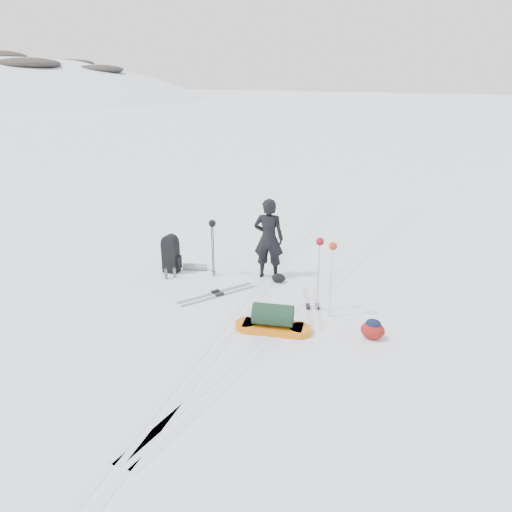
% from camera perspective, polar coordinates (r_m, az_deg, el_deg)
% --- Properties ---
extents(ground, '(200.00, 200.00, 0.00)m').
position_cam_1_polar(ground, '(10.56, -0.63, -5.21)').
color(ground, white).
rests_on(ground, ground).
extents(ski_tracks, '(3.38, 17.97, 0.01)m').
position_cam_1_polar(ski_tracks, '(11.10, 4.08, -3.90)').
color(ski_tracks, silver).
rests_on(ski_tracks, ground).
extents(skier, '(0.77, 0.58, 1.90)m').
position_cam_1_polar(skier, '(11.44, 1.45, 1.99)').
color(skier, black).
rests_on(skier, ground).
extents(pulk_sled, '(1.49, 0.68, 0.55)m').
position_cam_1_polar(pulk_sled, '(9.34, 1.94, -7.45)').
color(pulk_sled, orange).
rests_on(pulk_sled, ground).
extents(expedition_rucksack, '(0.95, 0.63, 0.94)m').
position_cam_1_polar(expedition_rucksack, '(12.08, -9.38, 0.14)').
color(expedition_rucksack, black).
rests_on(expedition_rucksack, ground).
extents(ski_poles_black, '(0.18, 0.17, 1.37)m').
position_cam_1_polar(ski_poles_black, '(11.51, -5.01, 2.95)').
color(ski_poles_black, black).
rests_on(ski_poles_black, ground).
extents(ski_poles_silver, '(0.46, 0.32, 1.56)m').
position_cam_1_polar(ski_poles_silver, '(9.63, 8.00, 0.39)').
color(ski_poles_silver, '#A8ABAF').
rests_on(ski_poles_silver, ground).
extents(touring_skis_grey, '(1.22, 1.69, 0.07)m').
position_cam_1_polar(touring_skis_grey, '(10.90, -4.42, -4.34)').
color(touring_skis_grey, '#94969C').
rests_on(touring_skis_grey, ground).
extents(touring_skis_white, '(0.98, 1.91, 0.07)m').
position_cam_1_polar(touring_skis_white, '(10.33, 6.49, -5.89)').
color(touring_skis_white, '#B8BBBF').
rests_on(touring_skis_white, ground).
extents(rope_coil, '(0.53, 0.53, 0.06)m').
position_cam_1_polar(rope_coil, '(9.55, 0.97, -7.97)').
color(rope_coil, '#528CC7').
rests_on(rope_coil, ground).
extents(small_daypack, '(0.50, 0.42, 0.38)m').
position_cam_1_polar(small_daypack, '(9.37, 13.20, -8.14)').
color(small_daypack, maroon).
rests_on(small_daypack, ground).
extents(thermos_pair, '(0.21, 0.24, 0.28)m').
position_cam_1_polar(thermos_pair, '(11.82, -9.79, -1.92)').
color(thermos_pair, '#525359').
rests_on(thermos_pair, ground).
extents(stuff_sack, '(0.36, 0.30, 0.20)m').
position_cam_1_polar(stuff_sack, '(11.46, 2.59, -2.52)').
color(stuff_sack, black).
rests_on(stuff_sack, ground).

